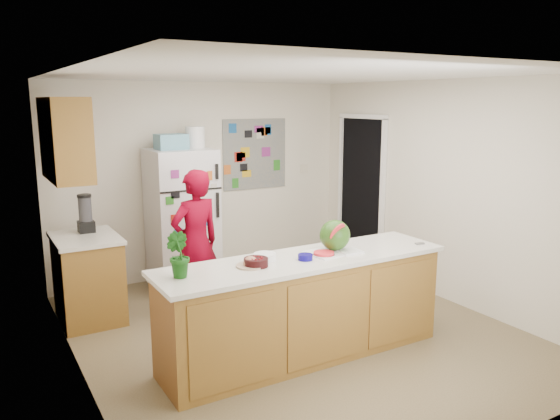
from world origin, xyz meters
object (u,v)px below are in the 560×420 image
watermelon (335,235)px  cherry_bowl (256,262)px  refrigerator (182,219)px  person (196,244)px

watermelon → cherry_bowl: size_ratio=1.37×
cherry_bowl → refrigerator: bearing=84.4°
person → watermelon: (0.81, -1.36, 0.28)m
watermelon → cherry_bowl: (-0.83, -0.05, -0.12)m
refrigerator → watermelon: refrigerator is taller
person → refrigerator: bearing=-113.9°
person → watermelon: 1.61m
refrigerator → cherry_bowl: size_ratio=8.38×
refrigerator → watermelon: bearing=-75.7°
person → cherry_bowl: size_ratio=7.76×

